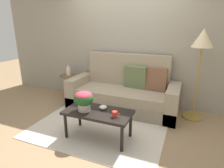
% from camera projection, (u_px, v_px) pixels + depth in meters
% --- Properties ---
extents(ground_plane, '(14.00, 14.00, 0.00)m').
position_uv_depth(ground_plane, '(103.00, 123.00, 3.44)').
color(ground_plane, '#997A56').
extents(wall_back, '(6.40, 0.12, 2.98)m').
position_uv_depth(wall_back, '(126.00, 35.00, 4.10)').
color(wall_back, gray).
rests_on(wall_back, ground).
extents(area_rug, '(2.22, 1.87, 0.01)m').
position_uv_depth(area_rug, '(102.00, 124.00, 3.39)').
color(area_rug, beige).
rests_on(area_rug, ground).
extents(couch, '(2.25, 0.88, 1.12)m').
position_uv_depth(couch, '(124.00, 93.00, 3.99)').
color(couch, gray).
rests_on(couch, ground).
extents(coffee_table, '(1.03, 0.51, 0.45)m').
position_uv_depth(coffee_table, '(98.00, 114.00, 2.88)').
color(coffee_table, black).
rests_on(coffee_table, ground).
extents(side_table, '(0.42, 0.42, 0.56)m').
position_uv_depth(side_table, '(69.00, 82.00, 4.58)').
color(side_table, brown).
rests_on(side_table, ground).
extents(floor_lamp, '(0.36, 0.36, 1.65)m').
position_uv_depth(floor_lamp, '(202.00, 46.00, 3.24)').
color(floor_lamp, olive).
rests_on(floor_lamp, ground).
extents(potted_plant, '(0.29, 0.29, 0.31)m').
position_uv_depth(potted_plant, '(84.00, 99.00, 2.83)').
color(potted_plant, '#B7B2A8').
rests_on(potted_plant, coffee_table).
extents(coffee_mug, '(0.12, 0.08, 0.09)m').
position_uv_depth(coffee_mug, '(115.00, 114.00, 2.67)').
color(coffee_mug, red).
rests_on(coffee_mug, coffee_table).
extents(snack_bowl, '(0.12, 0.12, 0.06)m').
position_uv_depth(snack_bowl, '(103.00, 107.00, 2.92)').
color(snack_bowl, silver).
rests_on(snack_bowl, coffee_table).
extents(table_vase, '(0.10, 0.10, 0.23)m').
position_uv_depth(table_vase, '(68.00, 71.00, 4.49)').
color(table_vase, silver).
rests_on(table_vase, side_table).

